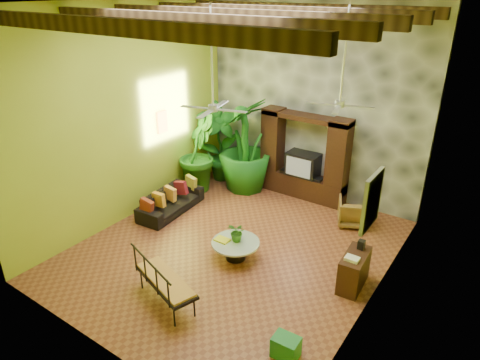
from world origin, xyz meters
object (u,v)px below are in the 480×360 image
Objects in this scene: wicker_armchair at (353,212)px; tall_plant_b at (197,152)px; sofa at (171,201)px; tall_plant_c at (246,145)px; side_console at (354,270)px; iron_bench at (162,280)px; coffee_table at (236,248)px; ceiling_fan_front at (213,97)px; tall_plant_a at (219,143)px; green_bin at (286,347)px; ceiling_fan_back at (341,93)px; entertainment_center at (303,162)px.

wicker_armchair is 0.34× the size of tall_plant_b.
sofa is 0.74× the size of tall_plant_c.
tall_plant_c is 4.83m from side_console.
iron_bench is at bearing -141.05° from side_console.
iron_bench is (-0.24, -1.90, 0.28)m from coffee_table.
tall_plant_b reaches higher than side_console.
tall_plant_b is at bearing 136.35° from ceiling_fan_front.
tall_plant_a reaches higher than green_bin.
coffee_table reaches higher than green_bin.
tall_plant_c is at bearing 129.93° from green_bin.
iron_bench is at bearing -57.74° from tall_plant_b.
tall_plant_c is at bearing 34.29° from tall_plant_b.
ceiling_fan_back is 3.35m from side_console.
green_bin is (2.14, -1.69, -0.08)m from coffee_table.
green_bin is at bearing -99.76° from side_console.
tall_plant_c is at bearing 125.20° from iron_bench.
ceiling_fan_back is 4.88m from tall_plant_a.
entertainment_center reaches higher than iron_bench.
ceiling_fan_front is at bearing -43.65° from tall_plant_b.
ceiling_fan_front is at bearing 113.87° from iron_bench.
coffee_table is (2.52, -0.74, -0.02)m from sofa.
tall_plant_b is (-4.20, 0.69, -2.33)m from ceiling_fan_back.
green_bin is at bearing -76.52° from ceiling_fan_back.
tall_plant_b is 0.84× the size of tall_plant_c.
ceiling_fan_back is at bearing -9.29° from tall_plant_b.
ceiling_fan_front is 0.98× the size of sofa.
entertainment_center reaches higher than sofa.
tall_plant_b is 4.87m from iron_bench.
entertainment_center is 5.88× the size of green_bin.
ceiling_fan_back is 4.56× the size of green_bin.
side_console is at bearing -17.71° from tall_plant_b.
coffee_table is at bearing -37.84° from tall_plant_b.
tall_plant_a is 2.62× the size of side_console.
ceiling_fan_back is 4.73m from iron_bench.
tall_plant_a is at bearing -27.14° from wicker_armchair.
ceiling_fan_front is at bearing -171.38° from side_console.
green_bin is at bearing -38.31° from coffee_table.
tall_plant_c is 1.65× the size of iron_bench.
green_bin is (2.57, -1.60, -3.22)m from ceiling_fan_front.
wicker_armchair reaches higher than green_bin.
entertainment_center is 3.52m from coffee_table.
green_bin is (-0.22, -2.23, -0.17)m from side_console.
sofa is 5.26m from green_bin.
ceiling_fan_back reaches higher than wicker_armchair.
ceiling_fan_front reaches higher than tall_plant_a.
ceiling_fan_back is 3.32m from wicker_armchair.
tall_plant_b is 1.38× the size of iron_bench.
entertainment_center is 3.50m from ceiling_fan_back.
iron_bench reaches higher than sofa.
ceiling_fan_back is at bearing 47.51° from coffee_table.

